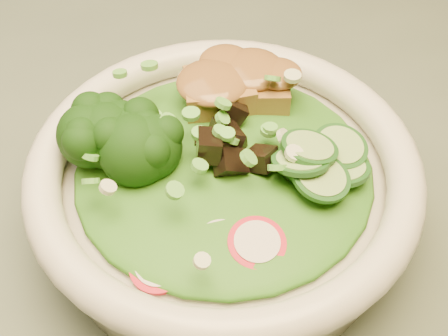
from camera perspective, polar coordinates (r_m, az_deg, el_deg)
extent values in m
cylinder|color=black|center=(1.04, 15.60, -0.16)|extent=(0.06, 0.06, 0.72)
cylinder|color=silver|center=(0.43, 0.00, -2.85)|extent=(0.23, 0.23, 0.05)
torus|color=silver|center=(0.40, 0.00, 0.06)|extent=(0.26, 0.26, 0.02)
ellipsoid|color=#2B6014|center=(0.40, 0.00, 0.10)|extent=(0.19, 0.19, 0.02)
ellipsoid|color=brown|center=(0.43, 0.65, 8.16)|extent=(0.07, 0.05, 0.02)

